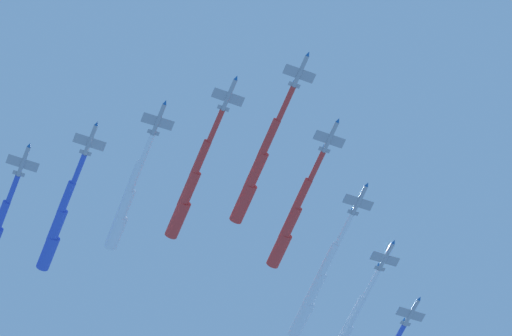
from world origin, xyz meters
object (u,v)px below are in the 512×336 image
at_px(jet_lead, 257,170).
at_px(jet_port_mid, 315,290).
at_px(jet_starboard_mid, 126,204).
at_px(jet_port_inner, 291,222).
at_px(jet_starboard_outer, 58,224).
at_px(jet_starboard_inner, 190,188).

xyz_separation_m(jet_lead, jet_port_mid, (5.91, 37.67, -2.22)).
bearing_deg(jet_lead, jet_starboard_mid, -178.55).
relative_size(jet_port_inner, jet_port_mid, 0.92).
relative_size(jet_lead, jet_starboard_outer, 1.10).
bearing_deg(jet_starboard_outer, jet_port_mid, 31.12).
relative_size(jet_starboard_inner, jet_starboard_mid, 1.07).
bearing_deg(jet_starboard_outer, jet_starboard_inner, -0.62).
bearing_deg(jet_starboard_mid, jet_lead, 1.45).
height_order(jet_port_mid, jet_starboard_outer, jet_starboard_outer).
relative_size(jet_starboard_inner, jet_starboard_outer, 1.06).
bearing_deg(jet_starboard_mid, jet_port_inner, 23.08).
distance_m(jet_port_inner, jet_port_mid, 21.23).
bearing_deg(jet_starboard_inner, jet_lead, 0.14).
xyz_separation_m(jet_lead, jet_starboard_outer, (-55.90, 0.36, -0.02)).
height_order(jet_lead, jet_port_inner, jet_lead).
relative_size(jet_starboard_inner, jet_port_mid, 0.97).
bearing_deg(jet_starboard_inner, jet_port_mid, 57.15).
bearing_deg(jet_starboard_mid, jet_starboard_outer, 176.37).
xyz_separation_m(jet_lead, jet_port_inner, (4.96, 16.50, -0.92)).
relative_size(jet_port_inner, jet_starboard_mid, 1.01).
height_order(jet_starboard_mid, jet_starboard_outer, jet_starboard_outer).
height_order(jet_lead, jet_starboard_outer, jet_lead).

